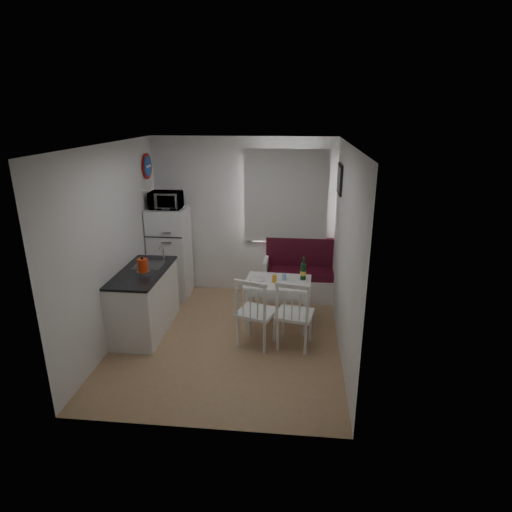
{
  "coord_description": "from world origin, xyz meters",
  "views": [
    {
      "loc": [
        0.91,
        -5.12,
        2.99
      ],
      "look_at": [
        0.34,
        0.5,
        1.05
      ],
      "focal_mm": 30.0,
      "sensor_mm": 36.0,
      "label": 1
    }
  ],
  "objects": [
    {
      "name": "kettle",
      "position": [
        -1.15,
        0.07,
        1.01
      ],
      "size": [
        0.17,
        0.17,
        0.22
      ],
      "primitive_type": "cylinder",
      "color": "red",
      "rests_on": "kitchen_counter"
    },
    {
      "name": "wine_bottle",
      "position": [
        1.0,
        0.59,
        0.86
      ],
      "size": [
        0.08,
        0.08,
        0.33
      ],
      "primitive_type": null,
      "color": "#123A1D",
      "rests_on": "dining_table"
    },
    {
      "name": "picture_frame",
      "position": [
        1.48,
        1.1,
        2.05
      ],
      "size": [
        0.04,
        0.52,
        0.42
      ],
      "primitive_type": "cube",
      "color": "black",
      "rests_on": "wall_right"
    },
    {
      "name": "chair_right",
      "position": [
        0.9,
        -0.18,
        0.6
      ],
      "size": [
        0.53,
        0.51,
        0.52
      ],
      "rotation": [
        0.0,
        0.0,
        -0.19
      ],
      "color": "white",
      "rests_on": "floor"
    },
    {
      "name": "bench",
      "position": [
        1.05,
        1.51,
        0.33
      ],
      "size": [
        1.38,
        0.53,
        0.99
      ],
      "color": "white",
      "rests_on": "floor"
    },
    {
      "name": "ceiling",
      "position": [
        0.0,
        0.0,
        2.6
      ],
      "size": [
        3.0,
        3.5,
        0.02
      ],
      "primitive_type": "cube",
      "color": "white",
      "rests_on": "wall_back"
    },
    {
      "name": "wall_right",
      "position": [
        1.5,
        0.0,
        1.3
      ],
      "size": [
        0.02,
        3.5,
        2.6
      ],
      "primitive_type": "cube",
      "color": "white",
      "rests_on": "floor"
    },
    {
      "name": "fridge",
      "position": [
        -1.18,
        1.4,
        0.75
      ],
      "size": [
        0.6,
        0.6,
        1.5
      ],
      "primitive_type": "cube",
      "color": "white",
      "rests_on": "floor"
    },
    {
      "name": "microwave",
      "position": [
        -1.18,
        1.35,
        1.64
      ],
      "size": [
        0.49,
        0.33,
        0.27
      ],
      "primitive_type": "imported",
      "color": "white",
      "rests_on": "fridge"
    },
    {
      "name": "window",
      "position": [
        0.7,
        1.72,
        1.62
      ],
      "size": [
        1.22,
        0.06,
        1.47
      ],
      "primitive_type": "cube",
      "color": "white",
      "rests_on": "wall_back"
    },
    {
      "name": "drinking_glass_blue",
      "position": [
        0.73,
        0.54,
        0.74
      ],
      "size": [
        0.06,
        0.06,
        0.1
      ],
      "primitive_type": "cylinder",
      "color": "#90B5F5",
      "rests_on": "dining_table"
    },
    {
      "name": "kitchen_counter",
      "position": [
        -1.2,
        0.16,
        0.46
      ],
      "size": [
        0.62,
        1.32,
        1.16
      ],
      "color": "white",
      "rests_on": "floor"
    },
    {
      "name": "floor",
      "position": [
        0.0,
        0.0,
        0.0
      ],
      "size": [
        3.0,
        3.5,
        0.02
      ],
      "primitive_type": "cube",
      "color": "tan",
      "rests_on": "ground"
    },
    {
      "name": "plate",
      "position": [
        0.35,
        0.51,
        0.7
      ],
      "size": [
        0.23,
        0.23,
        0.02
      ],
      "primitive_type": "cylinder",
      "color": "white",
      "rests_on": "dining_table"
    },
    {
      "name": "curtain",
      "position": [
        0.7,
        1.65,
        1.68
      ],
      "size": [
        1.35,
        0.02,
        1.5
      ],
      "primitive_type": "cube",
      "color": "white",
      "rests_on": "wall_back"
    },
    {
      "name": "dining_table",
      "position": [
        0.65,
        0.49,
        0.61
      ],
      "size": [
        0.95,
        0.69,
        0.69
      ],
      "rotation": [
        0.0,
        0.0,
        -0.05
      ],
      "color": "white",
      "rests_on": "floor"
    },
    {
      "name": "wall_left",
      "position": [
        -1.5,
        0.0,
        1.3
      ],
      "size": [
        0.02,
        3.5,
        2.6
      ],
      "primitive_type": "cube",
      "color": "white",
      "rests_on": "floor"
    },
    {
      "name": "wall_sign",
      "position": [
        -1.47,
        1.45,
        2.15
      ],
      "size": [
        0.03,
        0.4,
        0.4
      ],
      "primitive_type": "cylinder",
      "rotation": [
        0.0,
        1.57,
        0.0
      ],
      "color": "#1A4B9E",
      "rests_on": "wall_left"
    },
    {
      "name": "wall_front",
      "position": [
        0.0,
        -1.75,
        1.3
      ],
      "size": [
        3.0,
        0.02,
        2.6
      ],
      "primitive_type": "cube",
      "color": "white",
      "rests_on": "floor"
    },
    {
      "name": "drinking_glass_orange",
      "position": [
        0.6,
        0.44,
        0.74
      ],
      "size": [
        0.06,
        0.06,
        0.11
      ],
      "primitive_type": "cylinder",
      "color": "orange",
      "rests_on": "dining_table"
    },
    {
      "name": "wall_back",
      "position": [
        0.0,
        1.75,
        1.3
      ],
      "size": [
        3.0,
        0.02,
        2.6
      ],
      "primitive_type": "cube",
      "color": "white",
      "rests_on": "floor"
    },
    {
      "name": "chair_left",
      "position": [
        0.4,
        -0.19,
        0.6
      ],
      "size": [
        0.57,
        0.56,
        0.52
      ],
      "rotation": [
        0.0,
        0.0,
        -0.31
      ],
      "color": "white",
      "rests_on": "floor"
    }
  ]
}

